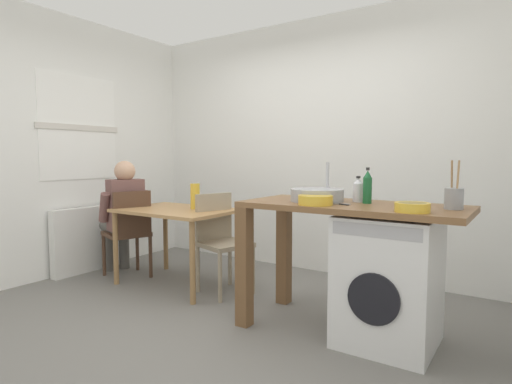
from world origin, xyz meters
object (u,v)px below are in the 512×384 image
Objects in this scene: mixing_bowl at (315,199)px; utensil_crock at (454,198)px; bottle_squat_brown at (367,187)px; colander at (412,207)px; bottle_tall_green at (358,190)px; chair_opposite at (220,237)px; dining_table at (177,219)px; seated_person at (123,211)px; chair_person_seat at (129,229)px; washing_machine at (388,280)px; vase at (195,196)px.

mixing_bowl is 0.85m from utensil_crock.
bottle_squat_brown reaches higher than colander.
mixing_bowl is (-0.18, -0.32, -0.05)m from bottle_tall_green.
mixing_bowl reaches higher than chair_opposite.
dining_table is 0.50m from chair_opposite.
bottle_squat_brown is at bearing -71.31° from seated_person.
chair_person_seat is 3.04m from utensil_crock.
seated_person reaches higher than chair_person_seat.
utensil_crock is (3.00, 0.01, 0.48)m from chair_person_seat.
dining_table is 4.44× the size of bottle_squat_brown.
bottle_squat_brown reaches higher than bottle_tall_green.
colander is (0.19, -0.22, 0.52)m from washing_machine.
washing_machine is at bearing -71.70° from chair_person_seat.
utensil_crock reaches higher than mixing_bowl.
mixing_bowl is at bearing -77.02° from chair_person_seat.
mixing_bowl is (2.19, -0.24, 0.45)m from chair_person_seat.
colander is at bearing -38.16° from bottle_squat_brown.
bottle_tall_green reaches higher than mixing_bowl.
utensil_crock reaches higher than dining_table.
utensil_crock is at bearing -1.92° from bottle_squat_brown.
colander is at bearing -76.80° from seated_person.
utensil_crock is (0.81, 0.25, 0.03)m from mixing_bowl.
seated_person is at bearing 178.13° from washing_machine.
vase reaches higher than chair_person_seat.
chair_person_seat is 2.25m from mixing_bowl.
chair_opposite is 1.53m from bottle_squat_brown.
bottle_squat_brown is at bearing -70.11° from chair_person_seat.
washing_machine is 0.63m from bottle_squat_brown.
washing_machine is at bearing 98.78° from chair_opposite.
bottle_squat_brown reaches higher than washing_machine.
chair_person_seat is 1.05× the size of washing_machine.
chair_opposite is at bearing 159.59° from mixing_bowl.
bottle_squat_brown is (1.90, -0.09, 0.39)m from dining_table.
chair_person_seat is 2.42m from bottle_tall_green.
chair_opposite is (1.03, 0.20, 0.00)m from chair_person_seat.
colander is at bearing -1.82° from mixing_bowl.
washing_machine is 4.67× the size of bottle_tall_green.
dining_table is 4.73× the size of mixing_bowl.
colander is at bearing -37.26° from bottle_tall_green.
washing_machine reaches higher than dining_table.
utensil_crock is (3.15, -0.04, 0.32)m from seated_person.
vase is at bearing -59.47° from seated_person.
dining_table is 1.28× the size of washing_machine.
washing_machine is 3.47× the size of bottle_squat_brown.
colander is (2.27, -0.38, 0.31)m from dining_table.
vase is (0.85, 0.17, 0.19)m from seated_person.
bottle_tall_green is 0.79× the size of mixing_bowl.
seated_person is at bearing 90.00° from chair_person_seat.
utensil_crock is 2.31m from vase.
seated_person is 2.79m from washing_machine.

